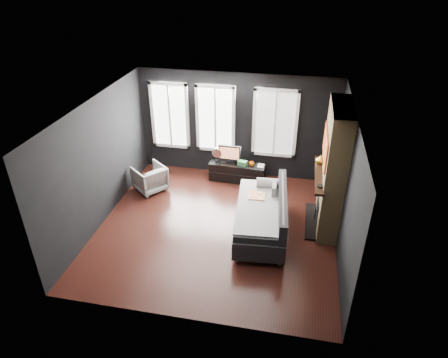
% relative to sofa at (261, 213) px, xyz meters
% --- Properties ---
extents(floor, '(5.00, 5.00, 0.00)m').
position_rel_sofa_xyz_m(floor, '(-0.93, -0.05, -0.48)').
color(floor, black).
rests_on(floor, ground).
extents(ceiling, '(5.00, 5.00, 0.00)m').
position_rel_sofa_xyz_m(ceiling, '(-0.93, -0.05, 2.22)').
color(ceiling, white).
rests_on(ceiling, ground).
extents(wall_back, '(5.00, 0.02, 2.70)m').
position_rel_sofa_xyz_m(wall_back, '(-0.93, 2.45, 0.87)').
color(wall_back, black).
rests_on(wall_back, ground).
extents(wall_left, '(0.02, 5.00, 2.70)m').
position_rel_sofa_xyz_m(wall_left, '(-3.43, -0.05, 0.87)').
color(wall_left, black).
rests_on(wall_left, ground).
extents(wall_right, '(0.02, 5.00, 2.70)m').
position_rel_sofa_xyz_m(wall_right, '(1.57, -0.05, 0.87)').
color(wall_right, black).
rests_on(wall_right, ground).
extents(windows, '(4.00, 0.16, 1.76)m').
position_rel_sofa_xyz_m(windows, '(-1.38, 2.41, 1.90)').
color(windows, white).
rests_on(windows, wall_back).
extents(fireplace, '(0.70, 1.62, 2.70)m').
position_rel_sofa_xyz_m(fireplace, '(1.37, 0.55, 0.87)').
color(fireplace, '#93724C').
rests_on(fireplace, floor).
extents(sofa, '(1.28, 2.31, 0.96)m').
position_rel_sofa_xyz_m(sofa, '(0.00, 0.00, 0.00)').
color(sofa, '#232326').
rests_on(sofa, floor).
extents(stripe_pillow, '(0.11, 0.39, 0.39)m').
position_rel_sofa_xyz_m(stripe_pillow, '(0.20, 0.54, 0.21)').
color(stripe_pillow, gray).
rests_on(stripe_pillow, sofa).
extents(armchair, '(0.94, 0.94, 0.71)m').
position_rel_sofa_xyz_m(armchair, '(-2.88, 1.17, -0.12)').
color(armchair, white).
rests_on(armchair, floor).
extents(media_console, '(1.44, 0.51, 0.49)m').
position_rel_sofa_xyz_m(media_console, '(-0.84, 2.05, -0.23)').
color(media_console, black).
rests_on(media_console, floor).
extents(monitor, '(0.59, 0.15, 0.52)m').
position_rel_sofa_xyz_m(monitor, '(-1.06, 2.09, 0.27)').
color(monitor, black).
rests_on(monitor, media_console).
extents(desk_fan, '(0.33, 0.33, 0.38)m').
position_rel_sofa_xyz_m(desk_fan, '(-1.37, 2.07, 0.20)').
color(desk_fan, '#9A9A9A').
rests_on(desk_fan, media_console).
extents(mug, '(0.15, 0.14, 0.13)m').
position_rel_sofa_xyz_m(mug, '(-0.48, 2.00, 0.07)').
color(mug, '#C75E03').
rests_on(mug, media_console).
extents(book, '(0.16, 0.03, 0.22)m').
position_rel_sofa_xyz_m(book, '(-0.32, 2.04, 0.12)').
color(book, tan).
rests_on(book, media_console).
extents(storage_box, '(0.25, 0.18, 0.12)m').
position_rel_sofa_xyz_m(storage_box, '(-0.71, 1.97, 0.07)').
color(storage_box, '#306A3A').
rests_on(storage_box, media_console).
extents(mantel_vase, '(0.26, 0.26, 0.19)m').
position_rel_sofa_xyz_m(mantel_vase, '(1.12, 1.00, 0.85)').
color(mantel_vase, yellow).
rests_on(mantel_vase, fireplace).
extents(mantel_clock, '(0.14, 0.14, 0.04)m').
position_rel_sofa_xyz_m(mantel_clock, '(1.12, 0.00, 0.77)').
color(mantel_clock, black).
rests_on(mantel_clock, fireplace).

